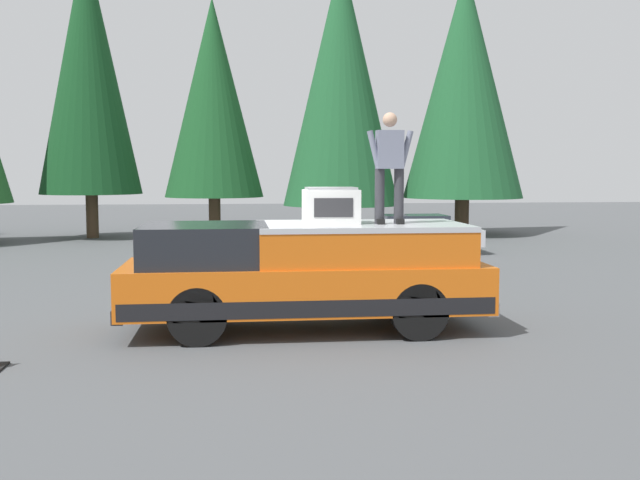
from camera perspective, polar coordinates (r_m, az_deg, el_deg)
name	(u,v)px	position (r m, az deg, el deg)	size (l,w,h in m)	color
ground_plane	(257,326)	(11.77, -4.91, -6.68)	(90.00, 90.00, 0.00)	#4C4F51
pickup_truck	(305,274)	(11.30, -1.19, -2.66)	(2.01, 5.54, 1.65)	orange
compressor_unit	(331,206)	(11.26, 0.85, 2.70)	(0.65, 0.84, 0.56)	white
person_on_truck_bed	(390,165)	(11.24, 5.44, 5.86)	(0.29, 0.72, 1.69)	#333338
parked_car_silver	(411,234)	(22.16, 7.12, 0.46)	(1.64, 4.10, 1.16)	silver
conifer_far_left	(464,84)	(29.32, 11.16, 11.80)	(4.61, 4.61, 10.19)	#4C3826
conifer_left	(341,82)	(28.24, 1.66, 12.23)	(4.41, 4.41, 10.53)	#4C3826
conifer_center_left	(213,98)	(28.19, -8.32, 10.86)	(3.71, 3.71, 8.90)	#4C3826
conifer_center_right	(88,68)	(28.68, -17.62, 12.66)	(3.70, 3.70, 10.85)	#4C3826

